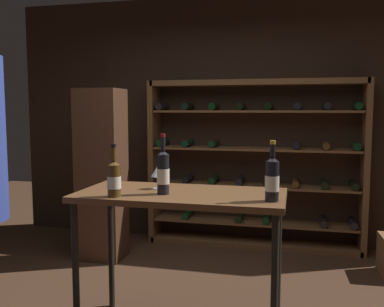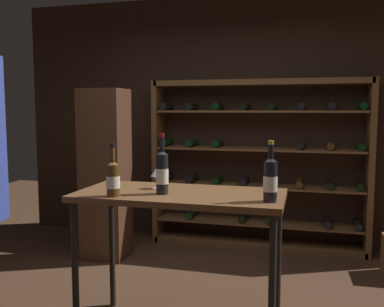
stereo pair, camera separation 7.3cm
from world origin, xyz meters
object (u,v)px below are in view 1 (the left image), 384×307
object	(u,v)px
wine_bottle_gold_foil	(114,178)
wine_glass_stemmed_left	(157,172)
tasting_table	(181,208)
display_cabinet	(102,175)
wine_bottle_black_capsule	(272,179)
wine_rack	(254,164)
wine_bottle_amber_reserve	(163,172)

from	to	relation	value
wine_bottle_gold_foil	wine_glass_stemmed_left	distance (m)	0.36
tasting_table	wine_bottle_gold_foil	xyz separation A→B (m)	(-0.37, -0.24, 0.22)
display_cabinet	wine_bottle_black_capsule	world-z (taller)	display_cabinet
wine_rack	wine_bottle_gold_foil	size ratio (longest dim) A/B	7.12
tasting_table	display_cabinet	xyz separation A→B (m)	(-1.18, 1.29, -0.01)
tasting_table	wine_bottle_black_capsule	world-z (taller)	wine_bottle_black_capsule
wine_rack	tasting_table	size ratio (longest dim) A/B	1.74
display_cabinet	wine_bottle_black_capsule	xyz separation A→B (m)	(1.77, -1.43, 0.25)
display_cabinet	wine_glass_stemmed_left	xyz separation A→B (m)	(0.99, -1.21, 0.23)
tasting_table	wine_glass_stemmed_left	bearing A→B (deg)	156.35
wine_bottle_black_capsule	wine_glass_stemmed_left	bearing A→B (deg)	163.96
display_cabinet	wine_bottle_gold_foil	bearing A→B (deg)	-62.09
wine_rack	tasting_table	distance (m)	2.06
wine_rack	wine_bottle_black_capsule	world-z (taller)	wine_rack
display_cabinet	wine_glass_stemmed_left	distance (m)	1.58
wine_rack	display_cabinet	xyz separation A→B (m)	(-1.47, -0.74, -0.06)
wine_bottle_amber_reserve	wine_bottle_black_capsule	distance (m)	0.69
wine_rack	wine_glass_stemmed_left	distance (m)	2.02
wine_bottle_black_capsule	wine_bottle_amber_reserve	bearing A→B (deg)	175.09
display_cabinet	wine_bottle_black_capsule	bearing A→B (deg)	-39.01
wine_bottle_gold_foil	wine_rack	bearing A→B (deg)	73.74
wine_rack	tasting_table	world-z (taller)	wine_rack
wine_rack	wine_bottle_black_capsule	distance (m)	2.21
tasting_table	wine_bottle_black_capsule	distance (m)	0.66
wine_rack	wine_bottle_gold_foil	world-z (taller)	wine_rack
tasting_table	wine_bottle_gold_foil	size ratio (longest dim) A/B	4.09
wine_bottle_black_capsule	tasting_table	bearing A→B (deg)	166.50
wine_rack	wine_bottle_amber_reserve	bearing A→B (deg)	-100.45
wine_glass_stemmed_left	display_cabinet	bearing A→B (deg)	129.24
wine_bottle_amber_reserve	wine_bottle_black_capsule	size ratio (longest dim) A/B	1.08
tasting_table	wine_bottle_gold_foil	bearing A→B (deg)	-147.25
wine_bottle_gold_foil	wine_bottle_black_capsule	xyz separation A→B (m)	(0.96, 0.09, 0.02)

